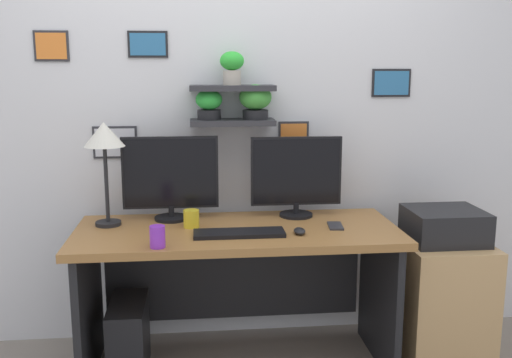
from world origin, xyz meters
name	(u,v)px	position (x,y,z in m)	size (l,w,h in m)	color
back_wall_assembly	(231,103)	(0.00, 0.44, 1.35)	(4.40, 0.24, 2.70)	silver
desk	(237,264)	(0.00, 0.05, 0.54)	(1.63, 0.68, 0.75)	#9E6B38
monitor_left	(170,177)	(-0.34, 0.22, 0.98)	(0.50, 0.18, 0.44)	black
monitor_right	(296,175)	(0.34, 0.22, 0.97)	(0.49, 0.18, 0.43)	black
keyboard	(239,233)	(0.00, -0.12, 0.76)	(0.44, 0.14, 0.02)	black
computer_mouse	(300,231)	(0.29, -0.13, 0.77)	(0.06, 0.09, 0.03)	black
desk_lamp	(104,141)	(-0.65, 0.13, 1.18)	(0.20, 0.20, 0.53)	black
cell_phone	(335,226)	(0.50, -0.02, 0.76)	(0.07, 0.14, 0.01)	#2D2D33
coffee_mug	(191,219)	(-0.23, 0.05, 0.80)	(0.08, 0.08, 0.09)	yellow
pen_cup	(157,237)	(-0.38, -0.27, 0.80)	(0.07, 0.07, 0.10)	purple
drawer_cabinet	(440,299)	(1.08, -0.01, 0.33)	(0.44, 0.50, 0.65)	tan
printer	(445,225)	(1.08, -0.01, 0.74)	(0.38, 0.34, 0.17)	black
computer_tower_left	(129,338)	(-0.56, -0.02, 0.19)	(0.18, 0.40, 0.38)	black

